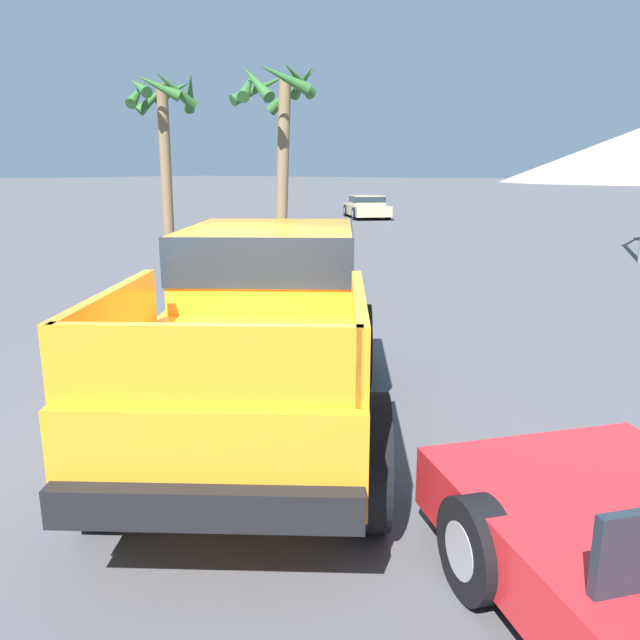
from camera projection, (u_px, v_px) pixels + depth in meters
ground_plane at (245, 444)px, 5.96m from camera, size 320.00×320.00×0.00m
orange_pickup_truck at (264, 318)px, 6.18m from camera, size 4.31×5.31×1.96m
parked_car_tan at (367, 207)px, 32.86m from camera, size 4.04×4.18×1.18m
palm_tree_tall at (164, 116)px, 20.15m from camera, size 2.59×2.56×5.57m
palm_tree_short at (279, 109)px, 18.52m from camera, size 2.83×2.72×5.63m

